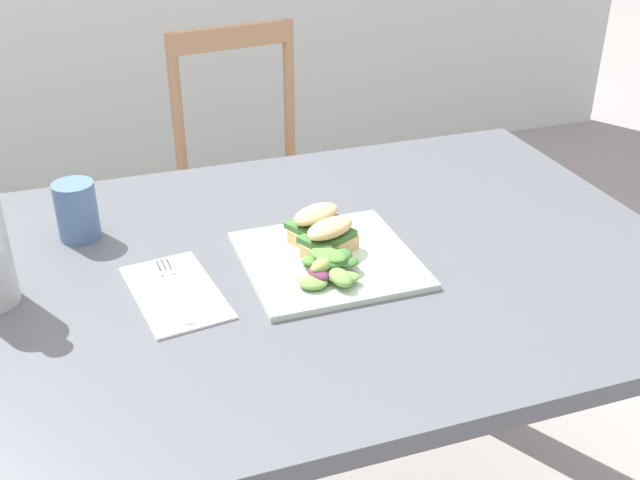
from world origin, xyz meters
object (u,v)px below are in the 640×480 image
(dining_table, at_px, (292,328))
(chair_wooden_far, at_px, (257,187))
(plate_lunch, at_px, (328,260))
(sandwich_half_back, at_px, (316,223))
(cup_extra_side, at_px, (77,211))
(sandwich_half_front, at_px, (329,237))
(fork_on_napkin, at_px, (173,285))

(dining_table, relative_size, chair_wooden_far, 1.46)
(plate_lunch, distance_m, sandwich_half_back, 0.07)
(plate_lunch, xyz_separation_m, cup_extra_side, (-0.36, 0.22, 0.04))
(chair_wooden_far, bearing_deg, sandwich_half_back, -97.67)
(plate_lunch, bearing_deg, cup_extra_side, 149.39)
(sandwich_half_front, distance_m, sandwich_half_back, 0.05)
(plate_lunch, distance_m, cup_extra_side, 0.43)
(plate_lunch, relative_size, fork_on_napkin, 1.41)
(sandwich_half_front, relative_size, fork_on_napkin, 0.55)
(dining_table, bearing_deg, sandwich_half_front, -7.60)
(dining_table, height_order, sandwich_half_back, sandwich_half_back)
(dining_table, height_order, cup_extra_side, cup_extra_side)
(chair_wooden_far, bearing_deg, dining_table, -100.81)
(dining_table, relative_size, fork_on_napkin, 6.81)
(chair_wooden_far, xyz_separation_m, sandwich_half_front, (-0.11, -0.92, 0.33))
(sandwich_half_back, bearing_deg, dining_table, -142.06)
(dining_table, relative_size, cup_extra_side, 12.94)
(dining_table, bearing_deg, cup_extra_side, 147.95)
(plate_lunch, xyz_separation_m, sandwich_half_back, (0.00, 0.07, 0.03))
(dining_table, xyz_separation_m, cup_extra_side, (-0.31, 0.19, 0.18))
(fork_on_napkin, xyz_separation_m, cup_extra_side, (-0.12, 0.21, 0.04))
(chair_wooden_far, distance_m, cup_extra_side, 0.93)
(plate_lunch, xyz_separation_m, fork_on_napkin, (-0.24, 0.01, 0.00))
(sandwich_half_back, height_order, fork_on_napkin, sandwich_half_back)
(chair_wooden_far, height_order, cup_extra_side, chair_wooden_far)
(plate_lunch, bearing_deg, fork_on_napkin, 178.69)
(fork_on_napkin, bearing_deg, chair_wooden_far, 68.60)
(sandwich_half_front, bearing_deg, cup_extra_side, 151.49)
(chair_wooden_far, relative_size, plate_lunch, 3.32)
(chair_wooden_far, bearing_deg, cup_extra_side, -124.00)
(dining_table, distance_m, chair_wooden_far, 0.94)
(chair_wooden_far, height_order, sandwich_half_back, chair_wooden_far)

